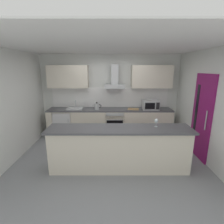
{
  "coord_description": "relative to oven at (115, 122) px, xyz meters",
  "views": [
    {
      "loc": [
        0.07,
        -3.94,
        2.17
      ],
      "look_at": [
        0.07,
        0.44,
        1.05
      ],
      "focal_mm": 27.53,
      "sensor_mm": 36.0,
      "label": 1
    }
  ],
  "objects": [
    {
      "name": "ground",
      "position": [
        -0.15,
        -1.39,
        -0.47
      ],
      "size": [
        5.49,
        4.48,
        0.02
      ],
      "primitive_type": "cube",
      "color": "gray"
    },
    {
      "name": "ceiling",
      "position": [
        -0.15,
        -1.39,
        2.15
      ],
      "size": [
        5.49,
        4.48,
        0.02
      ],
      "primitive_type": "cube",
      "color": "white"
    },
    {
      "name": "wall_back",
      "position": [
        -0.15,
        0.41,
        0.84
      ],
      "size": [
        5.49,
        0.12,
        2.6
      ],
      "primitive_type": "cube",
      "color": "silver",
      "rests_on": "ground"
    },
    {
      "name": "wall_left",
      "position": [
        -2.45,
        -1.39,
        0.84
      ],
      "size": [
        0.12,
        4.48,
        2.6
      ],
      "primitive_type": "cube",
      "color": "silver",
      "rests_on": "ground"
    },
    {
      "name": "wall_right",
      "position": [
        2.15,
        -1.39,
        0.84
      ],
      "size": [
        0.12,
        4.48,
        2.6
      ],
      "primitive_type": "cube",
      "color": "silver",
      "rests_on": "ground"
    },
    {
      "name": "backsplash_tile",
      "position": [
        -0.15,
        0.33,
        0.77
      ],
      "size": [
        3.81,
        0.02,
        0.66
      ],
      "primitive_type": "cube",
      "color": "white"
    },
    {
      "name": "counter_back",
      "position": [
        -0.15,
        0.03,
        -0.01
      ],
      "size": [
        3.95,
        0.6,
        0.9
      ],
      "color": "beige",
      "rests_on": "ground"
    },
    {
      "name": "counter_island",
      "position": [
        0.07,
        -1.94,
        0.02
      ],
      "size": [
        3.04,
        0.64,
        0.95
      ],
      "color": "beige",
      "rests_on": "ground"
    },
    {
      "name": "upper_cabinets",
      "position": [
        -0.15,
        0.18,
        1.45
      ],
      "size": [
        3.89,
        0.32,
        0.7
      ],
      "color": "beige"
    },
    {
      "name": "side_door",
      "position": [
        2.08,
        -1.35,
        0.57
      ],
      "size": [
        0.08,
        0.85,
        2.05
      ],
      "color": "#7A1456",
      "rests_on": "ground"
    },
    {
      "name": "oven",
      "position": [
        0.0,
        0.0,
        0.0
      ],
      "size": [
        0.6,
        0.62,
        0.8
      ],
      "color": "slate",
      "rests_on": "ground"
    },
    {
      "name": "refrigerator",
      "position": [
        -1.65,
        -0.0,
        -0.03
      ],
      "size": [
        0.58,
        0.6,
        0.85
      ],
      "color": "white",
      "rests_on": "ground"
    },
    {
      "name": "microwave",
      "position": [
        1.14,
        -0.03,
        0.59
      ],
      "size": [
        0.5,
        0.38,
        0.3
      ],
      "color": "#B7BABC",
      "rests_on": "counter_back"
    },
    {
      "name": "sink",
      "position": [
        -1.27,
        0.01,
        0.47
      ],
      "size": [
        0.5,
        0.4,
        0.26
      ],
      "color": "silver",
      "rests_on": "counter_back"
    },
    {
      "name": "kettle",
      "position": [
        -0.57,
        -0.03,
        0.55
      ],
      "size": [
        0.29,
        0.15,
        0.24
      ],
      "color": "#B7BABC",
      "rests_on": "counter_back"
    },
    {
      "name": "range_hood",
      "position": [
        0.0,
        0.13,
        1.33
      ],
      "size": [
        0.62,
        0.45,
        0.72
      ],
      "color": "#B7BABC"
    },
    {
      "name": "wine_glass",
      "position": [
        0.86,
        -1.85,
        0.62
      ],
      "size": [
        0.08,
        0.08,
        0.18
      ],
      "color": "silver",
      "rests_on": "counter_island"
    },
    {
      "name": "chopping_board",
      "position": [
        0.59,
        -0.02,
        0.45
      ],
      "size": [
        0.38,
        0.29,
        0.02
      ],
      "primitive_type": "cube",
      "rotation": [
        0.0,
        0.0,
        -0.21
      ],
      "color": "tan",
      "rests_on": "counter_back"
    }
  ]
}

